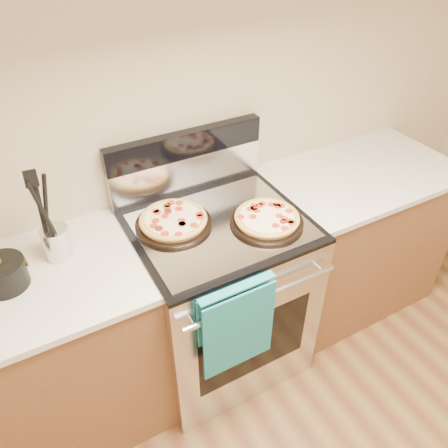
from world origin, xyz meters
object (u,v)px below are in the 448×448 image
range_body (219,296)px  pepperoni_pizza_front (267,219)px  pepperoni_pizza_back (173,221)px  utensil_crock (57,242)px  saucepan (4,275)px

range_body → pepperoni_pizza_front: (0.18, -0.11, 0.50)m
pepperoni_pizza_back → pepperoni_pizza_front: pepperoni_pizza_back is taller
pepperoni_pizza_front → utensil_crock: utensil_crock is taller
utensil_crock → pepperoni_pizza_front: bearing=-15.9°
utensil_crock → saucepan: size_ratio=0.83×
range_body → pepperoni_pizza_front: size_ratio=2.86×
pepperoni_pizza_back → pepperoni_pizza_front: 0.40m
pepperoni_pizza_back → range_body: bearing=-21.3°
range_body → saucepan: size_ratio=5.47×
range_body → pepperoni_pizza_back: (-0.18, 0.07, 0.50)m
utensil_crock → saucepan: (-0.21, -0.07, -0.02)m
range_body → pepperoni_pizza_back: pepperoni_pizza_back is taller
range_body → saucepan: (-0.86, 0.05, 0.51)m
pepperoni_pizza_front → saucepan: (-1.04, 0.16, 0.01)m
pepperoni_pizza_front → utensil_crock: 0.87m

